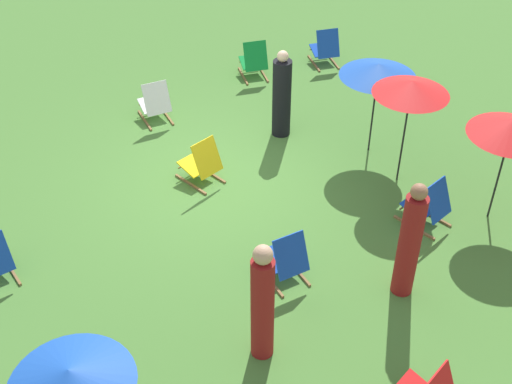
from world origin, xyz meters
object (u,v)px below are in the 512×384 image
deckchair_9 (202,163)px  deckchair_3 (325,49)px  umbrella_0 (411,87)px  person_0 (282,97)px  umbrella_1 (512,127)px  person_2 (410,243)px  deckchair_4 (155,103)px  umbrella_2 (70,377)px  deckchair_8 (285,259)px  umbrella_3 (378,70)px  person_1 (262,304)px  deckchair_5 (254,61)px  deckchair_6 (429,205)px

deckchair_9 → deckchair_3: bearing=-165.2°
umbrella_0 → person_0: bearing=-67.2°
person_0 → deckchair_9: bearing=142.7°
umbrella_1 → person_2: 2.42m
deckchair_4 → person_2: 5.96m
umbrella_2 → person_2: (-4.61, -0.42, -0.77)m
umbrella_0 → person_0: umbrella_0 is taller
deckchair_9 → person_2: (-1.24, 3.65, 0.51)m
deckchair_8 → umbrella_3: umbrella_3 is taller
umbrella_1 → umbrella_3: size_ratio=1.05×
umbrella_3 → deckchair_4: bearing=-45.1°
deckchair_9 → umbrella_1: umbrella_1 is taller
umbrella_1 → deckchair_4: bearing=-57.8°
deckchair_4 → umbrella_0: 4.89m
umbrella_0 → person_1: (3.84, 1.96, -0.90)m
deckchair_4 → deckchair_5: 2.53m
person_0 → person_1: bearing=-179.1°
umbrella_0 → deckchair_3: bearing=-108.5°
deckchair_6 → umbrella_1: size_ratio=0.47×
deckchair_5 → person_1: size_ratio=0.48×
deckchair_9 → deckchair_4: bearing=-108.6°
deckchair_9 → umbrella_1: bearing=122.7°
umbrella_2 → umbrella_3: (-6.36, -3.39, -0.05)m
umbrella_3 → person_2: size_ratio=0.93×
deckchair_4 → deckchair_8: bearing=92.8°
umbrella_3 → person_0: (1.06, -1.27, -0.82)m
umbrella_0 → deckchair_6: bearing=71.7°
umbrella_2 → deckchair_6: bearing=-167.3°
umbrella_2 → deckchair_9: bearing=-129.6°
umbrella_2 → person_0: size_ratio=1.06×
deckchair_3 → umbrella_2: bearing=56.1°
deckchair_6 → deckchair_8: 2.52m
person_0 → person_1: size_ratio=0.93×
deckchair_5 → person_2: (1.36, 6.37, 0.51)m
umbrella_3 → person_0: umbrella_3 is taller
deckchair_8 → umbrella_0: umbrella_0 is taller
deckchair_5 → person_2: person_2 is taller
deckchair_3 → umbrella_0: size_ratio=0.46×
deckchair_3 → umbrella_0: umbrella_0 is taller
deckchair_6 → deckchair_8: bearing=-16.0°
deckchair_8 → person_0: (-1.96, -3.22, 0.41)m
deckchair_8 → deckchair_9: same height
deckchair_6 → umbrella_3: bearing=-116.9°
umbrella_0 → umbrella_3: (-0.13, -0.95, -0.16)m
deckchair_4 → umbrella_2: umbrella_2 is taller
deckchair_4 → umbrella_0: bearing=130.4°
deckchair_6 → deckchair_8: size_ratio=1.02×
deckchair_5 → umbrella_2: (5.97, 6.79, 1.28)m
umbrella_0 → deckchair_8: bearing=19.1°
deckchair_6 → deckchair_8: (2.52, -0.12, 0.00)m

